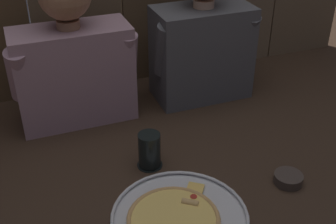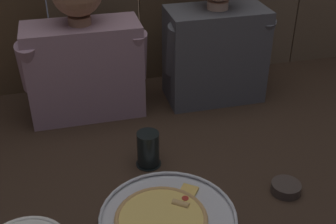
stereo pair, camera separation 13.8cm
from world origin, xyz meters
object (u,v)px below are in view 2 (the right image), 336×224
(pizza_tray, at_px, (166,217))
(drinking_glass, at_px, (148,149))
(diner_right, at_px, (216,37))
(diner_left, at_px, (83,50))
(dipping_bowl, at_px, (286,187))

(pizza_tray, height_order, drinking_glass, drinking_glass)
(pizza_tray, xyz_separation_m, diner_right, (0.36, 0.64, 0.25))
(pizza_tray, height_order, diner_left, diner_left)
(pizza_tray, xyz_separation_m, diner_left, (-0.15, 0.64, 0.25))
(pizza_tray, distance_m, dipping_bowl, 0.38)
(pizza_tray, distance_m, diner_right, 0.78)
(diner_left, bearing_deg, diner_right, -0.03)
(pizza_tray, bearing_deg, drinking_glass, 88.34)
(drinking_glass, relative_size, dipping_bowl, 1.36)
(dipping_bowl, height_order, diner_right, diner_right)
(pizza_tray, xyz_separation_m, drinking_glass, (0.01, 0.26, 0.05))
(diner_left, height_order, diner_right, diner_right)
(drinking_glass, xyz_separation_m, diner_right, (0.36, 0.38, 0.20))
(drinking_glass, distance_m, diner_left, 0.46)
(drinking_glass, relative_size, diner_right, 0.21)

